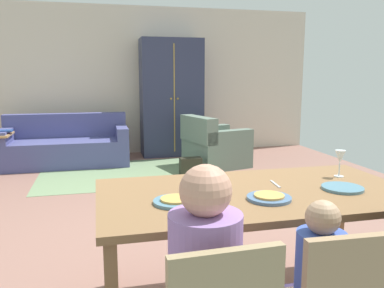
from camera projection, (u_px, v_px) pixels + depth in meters
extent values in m
cube|color=#8B6156|center=(168.00, 207.00, 4.44)|extent=(6.82, 6.54, 0.02)
cube|color=beige|center=(136.00, 81.00, 7.38)|extent=(6.82, 0.10, 2.70)
cube|color=olive|center=(256.00, 194.00, 2.40)|extent=(1.90, 1.00, 0.04)
cube|color=olive|center=(107.00, 238.00, 2.68)|extent=(0.06, 0.06, 0.72)
cube|color=olive|center=(339.00, 217.00, 3.09)|extent=(0.06, 0.06, 0.72)
cylinder|color=teal|center=(176.00, 202.00, 2.16)|extent=(0.25, 0.25, 0.02)
cylinder|color=gold|center=(176.00, 199.00, 2.16)|extent=(0.17, 0.17, 0.01)
cylinder|color=#4C6D97|center=(269.00, 198.00, 2.22)|extent=(0.25, 0.25, 0.02)
cylinder|color=#DD9F4D|center=(269.00, 195.00, 2.22)|extent=(0.17, 0.17, 0.01)
cylinder|color=teal|center=(343.00, 188.00, 2.42)|extent=(0.25, 0.25, 0.02)
cylinder|color=silver|center=(339.00, 176.00, 2.73)|extent=(0.06, 0.06, 0.01)
cylinder|color=silver|center=(339.00, 170.00, 2.72)|extent=(0.01, 0.01, 0.09)
cone|color=silver|center=(340.00, 157.00, 2.70)|extent=(0.07, 0.07, 0.09)
cube|color=silver|center=(214.00, 196.00, 2.28)|extent=(0.03, 0.15, 0.01)
cube|color=silver|center=(275.00, 184.00, 2.53)|extent=(0.03, 0.17, 0.01)
cylinder|color=#9870B6|center=(205.00, 268.00, 1.60)|extent=(0.30, 0.30, 0.46)
sphere|color=tan|center=(206.00, 191.00, 1.54)|extent=(0.21, 0.21, 0.21)
cylinder|color=#3C56B1|center=(320.00, 268.00, 1.73)|extent=(0.22, 0.22, 0.33)
sphere|color=tan|center=(323.00, 217.00, 1.69)|extent=(0.15, 0.15, 0.15)
cube|color=gray|center=(129.00, 173.00, 5.93)|extent=(2.60, 1.80, 0.01)
cube|color=#4A4C84|center=(66.00, 153.00, 6.44)|extent=(1.98, 0.84, 0.42)
cube|color=#4A4C84|center=(66.00, 125.00, 6.69)|extent=(1.98, 0.20, 0.40)
cube|color=#4A4C84|center=(5.00, 136.00, 6.18)|extent=(0.18, 0.84, 0.20)
cube|color=#4A4C84|center=(122.00, 132.00, 6.59)|extent=(0.18, 0.84, 0.20)
cube|color=slate|center=(216.00, 153.00, 6.41)|extent=(1.03, 1.04, 0.42)
cube|color=slate|center=(198.00, 129.00, 6.18)|extent=(0.42, 0.87, 0.40)
cube|color=slate|center=(228.00, 137.00, 6.07)|extent=(0.86, 0.39, 0.20)
cube|color=slate|center=(206.00, 132.00, 6.65)|extent=(0.86, 0.39, 0.20)
cube|color=#2C304B|center=(171.00, 98.00, 7.20)|extent=(1.10, 0.56, 2.10)
cube|color=#BB9136|center=(174.00, 99.00, 6.93)|extent=(0.02, 0.01, 1.89)
sphere|color=#BB9136|center=(171.00, 99.00, 6.91)|extent=(0.04, 0.04, 0.04)
sphere|color=#BB9136|center=(178.00, 99.00, 6.93)|extent=(0.04, 0.04, 0.04)
cube|color=maroon|center=(2.00, 133.00, 6.01)|extent=(0.22, 0.16, 0.03)
cube|color=navy|center=(5.00, 131.00, 5.98)|extent=(0.22, 0.16, 0.03)
cube|color=#29271D|center=(191.00, 166.00, 5.82)|extent=(0.32, 0.16, 0.26)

